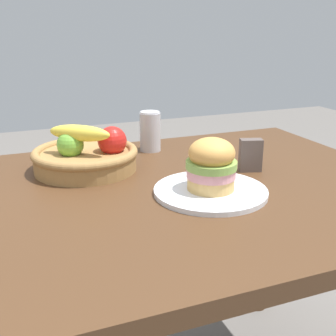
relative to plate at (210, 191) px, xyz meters
name	(u,v)px	position (x,y,z in m)	size (l,w,h in m)	color
dining_table	(143,229)	(-0.15, 0.07, -0.11)	(1.40, 0.90, 0.75)	#4C301C
plate	(210,191)	(0.00, 0.00, 0.00)	(0.27, 0.27, 0.01)	white
sandwich	(211,164)	(0.00, 0.00, 0.07)	(0.12, 0.12, 0.13)	#DBAD60
soda_can	(150,131)	(-0.01, 0.40, 0.06)	(0.07, 0.07, 0.13)	silver
fruit_basket	(86,155)	(-0.24, 0.28, 0.04)	(0.29, 0.29, 0.13)	#9E7542
napkin_holder	(251,155)	(0.18, 0.11, 0.04)	(0.06, 0.03, 0.09)	#594C47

